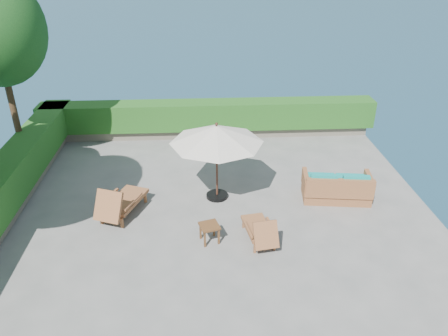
{
  "coord_description": "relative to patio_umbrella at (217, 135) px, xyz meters",
  "views": [
    {
      "loc": [
        -0.32,
        -9.77,
        6.64
      ],
      "look_at": [
        0.3,
        0.8,
        1.1
      ],
      "focal_mm": 35.0,
      "sensor_mm": 36.0,
      "label": 1
    }
  ],
  "objects": [
    {
      "name": "planter_wall_left",
      "position": [
        -5.72,
        -1.09,
        -1.79
      ],
      "size": [
        0.6,
        12.0,
        0.36
      ],
      "primitive_type": "cube",
      "color": "#706A59",
      "rests_on": "ground"
    },
    {
      "name": "wicker_loveseat",
      "position": [
        3.4,
        -0.32,
        -1.6
      ],
      "size": [
        2.02,
        1.21,
        0.94
      ],
      "rotation": [
        0.0,
        0.0,
        -0.13
      ],
      "color": "#915934",
      "rests_on": "ground"
    },
    {
      "name": "hedge_far",
      "position": [
        -0.12,
        4.51,
        -1.12
      ],
      "size": [
        12.4,
        0.9,
        1.0
      ],
      "primitive_type": "cube",
      "color": "#234B15",
      "rests_on": "planter_wall_far"
    },
    {
      "name": "side_table",
      "position": [
        -0.28,
        -2.08,
        -1.57
      ],
      "size": [
        0.56,
        0.56,
        0.48
      ],
      "rotation": [
        0.0,
        0.0,
        0.29
      ],
      "color": "brown",
      "rests_on": "ground"
    },
    {
      "name": "patio_umbrella",
      "position": [
        0.0,
        0.0,
        0.0
      ],
      "size": [
        2.6,
        2.6,
        2.33
      ],
      "rotation": [
        0.0,
        0.0,
        0.0
      ],
      "color": "black",
      "rests_on": "ground"
    },
    {
      "name": "planter_wall_far",
      "position": [
        -0.12,
        4.51,
        -1.79
      ],
      "size": [
        12.0,
        0.6,
        0.36
      ],
      "primitive_type": "cube",
      "color": "#706A59",
      "rests_on": "ground"
    },
    {
      "name": "foundation",
      "position": [
        -0.12,
        -1.09,
        -3.52
      ],
      "size": [
        12.0,
        12.0,
        3.0
      ],
      "primitive_type": "cube",
      "color": "#4D453D",
      "rests_on": "ocean"
    },
    {
      "name": "ground",
      "position": [
        -0.12,
        -1.09,
        -1.96
      ],
      "size": [
        12.0,
        12.0,
        0.0
      ],
      "primitive_type": "plane",
      "color": "gray",
      "rests_on": "ground"
    },
    {
      "name": "ocean",
      "position": [
        -0.12,
        -1.09,
        -4.97
      ],
      "size": [
        600.0,
        600.0,
        0.0
      ],
      "primitive_type": "plane",
      "color": "#173449",
      "rests_on": "ground"
    },
    {
      "name": "lounge_left",
      "position": [
        -2.63,
        -0.81,
        -1.54
      ],
      "size": [
        1.31,
        1.89,
        1.01
      ],
      "rotation": [
        0.0,
        0.0,
        -0.37
      ],
      "color": "#915934",
      "rests_on": "ground"
    },
    {
      "name": "lounge_right",
      "position": [
        0.96,
        -2.17,
        -1.62
      ],
      "size": [
        0.8,
        1.5,
        0.82
      ],
      "rotation": [
        0.0,
        0.0,
        0.16
      ],
      "color": "#915934",
      "rests_on": "ground"
    }
  ]
}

